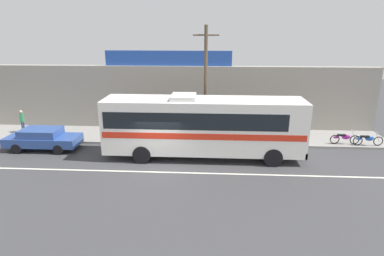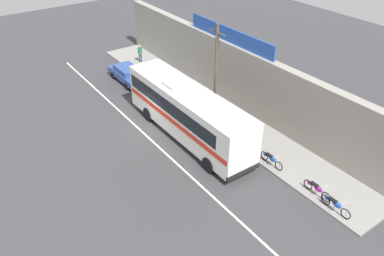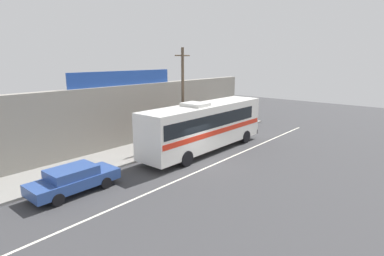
# 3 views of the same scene
# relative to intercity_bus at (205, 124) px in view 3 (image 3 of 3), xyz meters

# --- Properties ---
(ground_plane) EXTENTS (70.00, 70.00, 0.00)m
(ground_plane) POSITION_rel_intercity_bus_xyz_m (-2.41, -1.55, -2.07)
(ground_plane) COLOR #3A3A3D
(sidewalk_slab) EXTENTS (30.00, 3.60, 0.14)m
(sidewalk_slab) POSITION_rel_intercity_bus_xyz_m (-2.41, 3.65, -2.00)
(sidewalk_slab) COLOR gray
(sidewalk_slab) RESTS_ON ground_plane
(storefront_facade) EXTENTS (30.00, 0.70, 4.80)m
(storefront_facade) POSITION_rel_intercity_bus_xyz_m (-2.41, 5.80, 0.33)
(storefront_facade) COLOR gray
(storefront_facade) RESTS_ON ground_plane
(storefront_billboard) EXTENTS (9.35, 0.12, 1.10)m
(storefront_billboard) POSITION_rel_intercity_bus_xyz_m (-2.69, 5.80, 3.28)
(storefront_billboard) COLOR #234CAD
(storefront_billboard) RESTS_ON storefront_facade
(road_center_stripe) EXTENTS (30.00, 0.14, 0.01)m
(road_center_stripe) POSITION_rel_intercity_bus_xyz_m (-2.41, -2.35, -2.06)
(road_center_stripe) COLOR silver
(road_center_stripe) RESTS_ON ground_plane
(intercity_bus) EXTENTS (11.60, 2.65, 3.78)m
(intercity_bus) POSITION_rel_intercity_bus_xyz_m (0.00, 0.00, 0.00)
(intercity_bus) COLOR white
(intercity_bus) RESTS_ON ground_plane
(parked_car) EXTENTS (4.56, 1.87, 1.37)m
(parked_car) POSITION_rel_intercity_bus_xyz_m (-10.14, 0.66, -1.33)
(parked_car) COLOR #2D4C93
(parked_car) RESTS_ON ground_plane
(utility_pole) EXTENTS (1.60, 0.22, 7.50)m
(utility_pole) POSITION_rel_intercity_bus_xyz_m (0.14, 2.27, 1.96)
(utility_pole) COLOR brown
(utility_pole) RESTS_ON sidewalk_slab
(motorcycle_purple) EXTENTS (1.89, 0.56, 0.94)m
(motorcycle_purple) POSITION_rel_intercity_bus_xyz_m (9.29, 2.42, -1.50)
(motorcycle_purple) COLOR black
(motorcycle_purple) RESTS_ON sidewalk_slab
(motorcycle_red) EXTENTS (1.87, 0.56, 0.94)m
(motorcycle_red) POSITION_rel_intercity_bus_xyz_m (5.85, 2.30, -1.50)
(motorcycle_red) COLOR black
(motorcycle_red) RESTS_ON sidewalk_slab
(motorcycle_green) EXTENTS (1.91, 0.56, 0.94)m
(motorcycle_green) POSITION_rel_intercity_bus_xyz_m (10.69, 2.22, -1.50)
(motorcycle_green) COLOR black
(motorcycle_green) RESTS_ON sidewalk_slab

